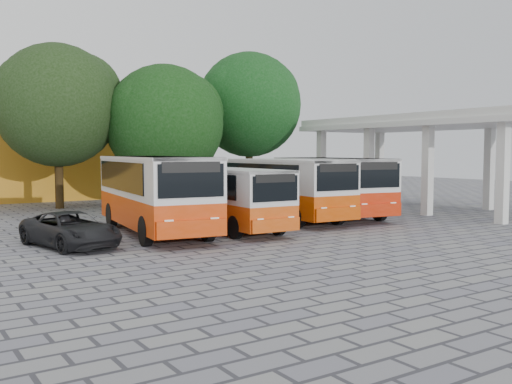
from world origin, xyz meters
TOP-DOWN VIEW (x-y plane):
  - ground at (0.00, 0.00)m, footprint 90.00×90.00m
  - terminal_shelter at (10.50, 4.00)m, footprint 6.80×15.80m
  - bus_far_left at (-6.89, 3.29)m, footprint 3.72×9.01m
  - bus_centre_left at (-3.84, 2.60)m, footprint 2.49×7.38m
  - bus_centre_right at (0.24, 4.11)m, footprint 2.97×8.38m
  - bus_far_right at (3.27, 4.26)m, footprint 3.95×8.75m
  - tree_left at (-7.30, 16.26)m, footprint 7.55×7.19m
  - tree_middle at (-1.54, 13.99)m, footprint 7.50×7.15m
  - tree_right at (5.30, 15.13)m, footprint 7.54×7.18m
  - parked_car at (-10.67, 1.96)m, footprint 2.92×4.77m

SIDE VIEW (x-z plane):
  - ground at x=0.00m, z-range 0.00..0.00m
  - parked_car at x=-10.67m, z-range 0.00..1.23m
  - bus_centre_left at x=-3.84m, z-range 0.21..2.84m
  - bus_centre_right at x=0.24m, z-range 0.23..3.21m
  - bus_far_right at x=3.27m, z-range 0.24..3.27m
  - bus_far_left at x=-6.89m, z-range 0.25..3.40m
  - terminal_shelter at x=10.50m, z-range 2.21..7.61m
  - tree_middle at x=-1.54m, z-range 0.98..9.62m
  - tree_left at x=-7.30m, z-range 1.47..11.12m
  - tree_right at x=5.30m, z-range 1.73..11.91m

